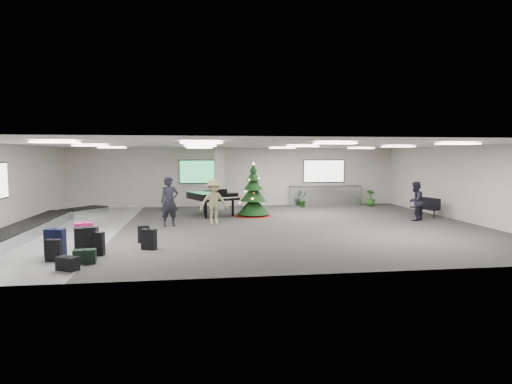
{
  "coord_description": "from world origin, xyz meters",
  "views": [
    {
      "loc": [
        -2.14,
        -16.5,
        2.76
      ],
      "look_at": [
        0.29,
        1.0,
        1.27
      ],
      "focal_mm": 30.0,
      "sensor_mm": 36.0,
      "label": 1
    }
  ],
  "objects": [
    {
      "name": "baggage_carousel",
      "position": [
        -7.84,
        -0.08,
        0.21
      ],
      "size": [
        2.28,
        9.71,
        0.43
      ],
      "color": "silver",
      "rests_on": "ground"
    },
    {
      "name": "traveler_a",
      "position": [
        -3.22,
        0.45,
        0.97
      ],
      "size": [
        0.82,
        0.66,
        1.95
      ],
      "primitive_type": "imported",
      "rotation": [
        0.0,
        0.0,
        0.31
      ],
      "color": "black",
      "rests_on": "ground"
    },
    {
      "name": "suitcase_1",
      "position": [
        -4.93,
        -4.31,
        0.33
      ],
      "size": [
        0.45,
        0.28,
        0.67
      ],
      "rotation": [
        0.0,
        0.0,
        -0.14
      ],
      "color": "black",
      "rests_on": "ground"
    },
    {
      "name": "suitcase_3",
      "position": [
        -3.85,
        -2.66,
        0.27
      ],
      "size": [
        0.39,
        0.26,
        0.56
      ],
      "rotation": [
        0.0,
        0.0,
        0.16
      ],
      "color": "black",
      "rests_on": "ground"
    },
    {
      "name": "christmas_tree",
      "position": [
        0.43,
        2.86,
        0.86
      ],
      "size": [
        1.77,
        1.77,
        2.52
      ],
      "color": "maroon",
      "rests_on": "ground"
    },
    {
      "name": "traveler_b",
      "position": [
        -1.46,
        0.72,
        0.92
      ],
      "size": [
        1.29,
        0.89,
        1.83
      ],
      "primitive_type": "imported",
      "rotation": [
        0.0,
        0.0,
        0.19
      ],
      "color": "#93895B",
      "rests_on": "ground"
    },
    {
      "name": "service_counter",
      "position": [
        5.0,
        6.65,
        0.55
      ],
      "size": [
        4.05,
        0.65,
        1.08
      ],
      "color": "silver",
      "rests_on": "ground"
    },
    {
      "name": "ground",
      "position": [
        0.0,
        0.0,
        0.0
      ],
      "size": [
        18.0,
        18.0,
        0.0
      ],
      "primitive_type": "plane",
      "color": "#33312E",
      "rests_on": "ground"
    },
    {
      "name": "suitcase_8",
      "position": [
        -5.42,
        -2.72,
        0.27
      ],
      "size": [
        0.4,
        0.26,
        0.56
      ],
      "rotation": [
        0.0,
        0.0,
        -0.15
      ],
      "color": "black",
      "rests_on": "ground"
    },
    {
      "name": "pink_suitcase",
      "position": [
        -5.49,
        -3.37,
        0.39
      ],
      "size": [
        0.56,
        0.42,
        0.81
      ],
      "rotation": [
        0.0,
        0.0,
        0.3
      ],
      "color": "#F11F76",
      "rests_on": "ground"
    },
    {
      "name": "suitcase_7",
      "position": [
        -3.56,
        -3.74,
        0.3
      ],
      "size": [
        0.47,
        0.37,
        0.63
      ],
      "rotation": [
        0.0,
        0.0,
        -0.4
      ],
      "color": "black",
      "rests_on": "ground"
    },
    {
      "name": "traveler_bench",
      "position": [
        7.07,
        0.48,
        0.84
      ],
      "size": [
        1.03,
        0.99,
        1.68
      ],
      "primitive_type": "imported",
      "rotation": [
        0.0,
        0.0,
        3.76
      ],
      "color": "black",
      "rests_on": "ground"
    },
    {
      "name": "suitcase_5",
      "position": [
        -5.89,
        -4.83,
        0.29
      ],
      "size": [
        0.39,
        0.23,
        0.59
      ],
      "rotation": [
        0.0,
        0.0,
        -0.05
      ],
      "color": "black",
      "rests_on": "ground"
    },
    {
      "name": "black_duffel",
      "position": [
        -5.26,
        -5.85,
        0.17
      ],
      "size": [
        0.59,
        0.51,
        0.36
      ],
      "rotation": [
        0.0,
        0.0,
        -0.54
      ],
      "color": "black",
      "rests_on": "ground"
    },
    {
      "name": "potted_plant_right",
      "position": [
        7.34,
        5.83,
        0.46
      ],
      "size": [
        0.73,
        0.73,
        0.92
      ],
      "primitive_type": "imported",
      "rotation": [
        0.0,
        0.0,
        2.34
      ],
      "color": "#153F14",
      "rests_on": "ground"
    },
    {
      "name": "grand_piano",
      "position": [
        -1.43,
        3.29,
        0.9
      ],
      "size": [
        2.43,
        2.71,
        1.27
      ],
      "rotation": [
        0.0,
        0.0,
        0.41
      ],
      "color": "black",
      "rests_on": "ground"
    },
    {
      "name": "bench",
      "position": [
        8.19,
        1.52,
        0.5
      ],
      "size": [
        0.85,
        1.46,
        0.88
      ],
      "rotation": [
        0.0,
        0.0,
        0.28
      ],
      "color": "black",
      "rests_on": "ground"
    },
    {
      "name": "green_duffel",
      "position": [
        -5.02,
        -5.21,
        0.18
      ],
      "size": [
        0.57,
        0.33,
        0.38
      ],
      "rotation": [
        0.0,
        0.0,
        0.1
      ],
      "color": "black",
      "rests_on": "ground"
    },
    {
      "name": "navy_suitcase",
      "position": [
        -6.01,
        -4.31,
        0.39
      ],
      "size": [
        0.54,
        0.36,
        0.79
      ],
      "rotation": [
        0.0,
        0.0,
        -0.14
      ],
      "color": "black",
      "rests_on": "ground"
    },
    {
      "name": "potted_plant_left",
      "position": [
        3.51,
        5.82,
        0.44
      ],
      "size": [
        0.61,
        0.59,
        0.87
      ],
      "primitive_type": "imported",
      "rotation": [
        0.0,
        0.0,
        0.63
      ],
      "color": "#153F14",
      "rests_on": "ground"
    },
    {
      "name": "suitcase_0",
      "position": [
        -5.23,
        -4.33,
        0.4
      ],
      "size": [
        0.58,
        0.45,
        0.82
      ],
      "rotation": [
        0.0,
        0.0,
        0.36
      ],
      "color": "black",
      "rests_on": "ground"
    },
    {
      "name": "room_envelope",
      "position": [
        -0.38,
        0.67,
        2.33
      ],
      "size": [
        18.02,
        14.02,
        3.21
      ],
      "color": "#ACA69D",
      "rests_on": "ground"
    }
  ]
}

